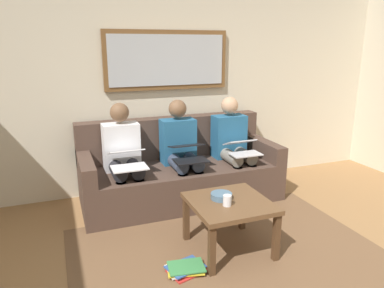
{
  "coord_description": "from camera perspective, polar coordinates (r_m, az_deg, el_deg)",
  "views": [
    {
      "loc": [
        1.26,
        1.63,
        1.72
      ],
      "look_at": [
        0.0,
        -1.7,
        0.75
      ],
      "focal_mm": 34.09,
      "sensor_mm": 36.0,
      "label": 1
    }
  ],
  "objects": [
    {
      "name": "framed_mirror",
      "position": [
        4.33,
        -3.89,
        12.95
      ],
      "size": [
        1.47,
        0.05,
        0.67
      ],
      "color": "brown"
    },
    {
      "name": "person_right",
      "position": [
        3.89,
        -10.7,
        -1.62
      ],
      "size": [
        0.38,
        0.58,
        1.14
      ],
      "color": "silver",
      "rests_on": "couch"
    },
    {
      "name": "person_left",
      "position": [
        4.29,
        6.35,
        0.12
      ],
      "size": [
        0.38,
        0.58,
        1.14
      ],
      "color": "#235B84",
      "rests_on": "couch"
    },
    {
      "name": "laptop_black",
      "position": [
        3.82,
        -0.58,
        -1.27
      ],
      "size": [
        0.34,
        0.38,
        0.16
      ],
      "color": "black"
    },
    {
      "name": "laptop_silver",
      "position": [
        4.08,
        7.9,
        -0.52
      ],
      "size": [
        0.34,
        0.34,
        0.15
      ],
      "color": "silver"
    },
    {
      "name": "cup",
      "position": [
        3.01,
        5.53,
        -8.79
      ],
      "size": [
        0.07,
        0.07,
        0.09
      ],
      "primitive_type": "cylinder",
      "color": "silver",
      "rests_on": "coffee_table"
    },
    {
      "name": "wall_rear",
      "position": [
        4.43,
        -4.2,
        9.76
      ],
      "size": [
        6.0,
        0.12,
        2.6
      ],
      "primitive_type": "cube",
      "color": "beige",
      "rests_on": "ground_plane"
    },
    {
      "name": "magazine_stack",
      "position": [
        3.01,
        -0.97,
        -18.86
      ],
      "size": [
        0.33,
        0.28,
        0.05
      ],
      "color": "red",
      "rests_on": "ground_plane"
    },
    {
      "name": "coffee_table",
      "position": [
        3.14,
        5.88,
        -9.93
      ],
      "size": [
        0.65,
        0.65,
        0.45
      ],
      "color": "brown",
      "rests_on": "ground_plane"
    },
    {
      "name": "area_rug",
      "position": [
        3.27,
        5.53,
        -16.51
      ],
      "size": [
        2.6,
        1.8,
        0.01
      ],
      "primitive_type": "cube",
      "color": "brown",
      "rests_on": "ground_plane"
    },
    {
      "name": "bowl",
      "position": [
        3.14,
        4.62,
        -8.1
      ],
      "size": [
        0.18,
        0.18,
        0.05
      ],
      "primitive_type": "cylinder",
      "color": "slate",
      "rests_on": "coffee_table"
    },
    {
      "name": "person_middle",
      "position": [
        4.04,
        -1.76,
        -0.72
      ],
      "size": [
        0.38,
        0.58,
        1.14
      ],
      "color": "#235B84",
      "rests_on": "couch"
    },
    {
      "name": "laptop_white",
      "position": [
        3.67,
        -10.06,
        -2.24
      ],
      "size": [
        0.34,
        0.39,
        0.17
      ],
      "color": "white"
    },
    {
      "name": "couch",
      "position": [
        4.2,
        -2.03,
        -4.38
      ],
      "size": [
        2.2,
        0.9,
        0.9
      ],
      "color": "#4C382D",
      "rests_on": "ground_plane"
    }
  ]
}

